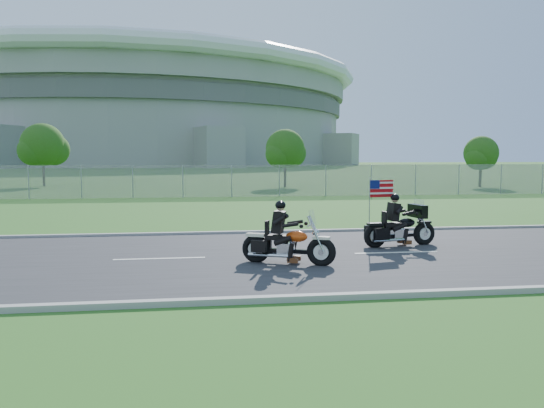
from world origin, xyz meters
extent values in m
plane|color=#225119|center=(0.00, 0.00, 0.00)|extent=(420.00, 420.00, 0.00)
cube|color=#28282B|center=(0.00, 0.00, 0.02)|extent=(120.00, 8.00, 0.04)
cube|color=#9E9B93|center=(0.00, 4.05, 0.05)|extent=(120.00, 0.18, 0.12)
cube|color=#9E9B93|center=(0.00, -4.05, 0.05)|extent=(120.00, 0.18, 0.12)
cube|color=gray|center=(-5.00, 20.00, 1.00)|extent=(60.00, 0.03, 2.00)
cylinder|color=#A3A099|center=(-20.00, 170.00, 10.00)|extent=(130.00, 130.00, 20.00)
cylinder|color=#605E5B|center=(-20.00, 170.00, 17.00)|extent=(132.00, 132.00, 4.00)
cylinder|color=#A3A099|center=(-20.00, 170.00, 23.00)|extent=(134.00, 134.00, 6.00)
torus|color=white|center=(-20.00, 170.00, 27.00)|extent=(140.40, 140.40, 4.40)
cylinder|color=#382316|center=(6.00, 30.00, 1.26)|extent=(0.22, 0.22, 2.52)
sphere|color=#2D5216|center=(6.00, 30.00, 3.15)|extent=(3.20, 3.20, 3.20)
sphere|color=#2D5216|center=(6.64, 30.48, 2.79)|extent=(2.40, 2.40, 2.40)
sphere|color=#2D5216|center=(5.44, 29.60, 2.70)|extent=(2.24, 2.24, 2.24)
cylinder|color=#382316|center=(-14.00, 34.00, 1.40)|extent=(0.22, 0.22, 2.80)
sphere|color=#2D5216|center=(-14.00, 34.00, 3.50)|extent=(3.60, 3.60, 3.60)
sphere|color=#2D5216|center=(-13.28, 34.54, 3.10)|extent=(2.70, 2.70, 2.70)
sphere|color=#2D5216|center=(-14.63, 33.55, 3.00)|extent=(2.52, 2.52, 2.52)
cylinder|color=#382316|center=(22.00, 28.00, 1.12)|extent=(0.22, 0.22, 2.24)
sphere|color=#2D5216|center=(22.00, 28.00, 2.80)|extent=(2.80, 2.80, 2.80)
sphere|color=#2D5216|center=(22.56, 28.42, 2.48)|extent=(2.10, 2.10, 2.10)
sphere|color=#2D5216|center=(21.51, 27.65, 2.40)|extent=(1.96, 1.96, 1.96)
torus|color=black|center=(1.72, -1.31, 0.35)|extent=(0.69, 0.42, 0.68)
torus|color=black|center=(0.28, -0.69, 0.35)|extent=(0.69, 0.42, 0.68)
ellipsoid|color=#DC4610|center=(1.19, -1.08, 0.68)|extent=(0.59, 0.47, 0.26)
cube|color=black|center=(0.75, -0.89, 0.65)|extent=(0.57, 0.45, 0.11)
cube|color=black|center=(0.79, -0.91, 1.00)|extent=(0.35, 0.42, 0.50)
sphere|color=black|center=(0.83, -0.93, 1.40)|extent=(0.33, 0.33, 0.25)
cube|color=silver|center=(1.52, -1.23, 1.12)|extent=(0.20, 0.40, 0.37)
torus|color=black|center=(5.25, 1.13, 0.35)|extent=(0.69, 0.28, 0.67)
torus|color=black|center=(3.73, 0.87, 0.35)|extent=(0.69, 0.28, 0.67)
ellipsoid|color=black|center=(4.69, 1.03, 0.68)|extent=(0.55, 0.37, 0.25)
cube|color=black|center=(4.22, 0.95, 0.64)|extent=(0.54, 0.36, 0.11)
cube|color=black|center=(4.27, 0.96, 1.00)|extent=(0.28, 0.40, 0.50)
sphere|color=black|center=(4.31, 0.97, 1.39)|extent=(0.28, 0.28, 0.25)
cube|color=black|center=(5.03, 1.09, 1.00)|extent=(0.32, 0.75, 0.36)
cube|color=#B70C11|center=(3.97, 1.09, 1.63)|extent=(0.72, 0.14, 0.47)
camera|label=1|loc=(-1.03, -12.95, 2.52)|focal=35.00mm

